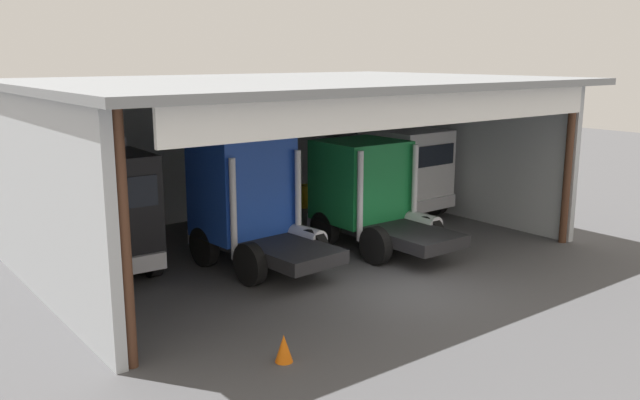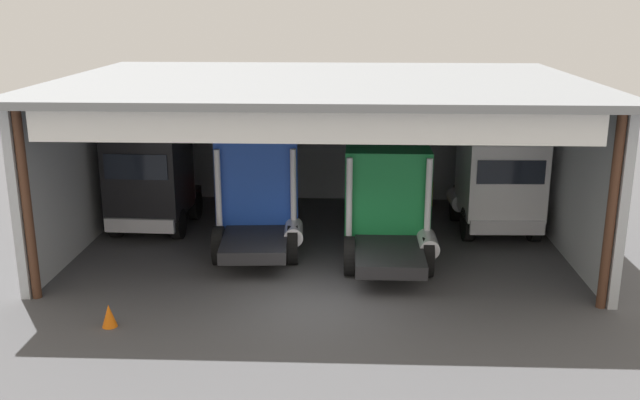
% 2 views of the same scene
% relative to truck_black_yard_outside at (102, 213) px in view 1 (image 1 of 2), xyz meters
% --- Properties ---
extents(ground_plane, '(80.00, 80.00, 0.00)m').
position_rel_truck_black_yard_outside_xyz_m(ground_plane, '(5.67, -5.78, -1.79)').
color(ground_plane, '#4C4C4F').
rests_on(ground_plane, ground).
extents(workshop_shed, '(15.58, 11.21, 5.24)m').
position_rel_truck_black_yard_outside_xyz_m(workshop_shed, '(5.67, 0.17, 1.91)').
color(workshop_shed, '#ADB2B7').
rests_on(workshop_shed, ground).
extents(truck_black_yard_outside, '(2.57, 4.54, 3.63)m').
position_rel_truck_black_yard_outside_xyz_m(truck_black_yard_outside, '(0.00, 0.00, 0.00)').
color(truck_black_yard_outside, black).
rests_on(truck_black_yard_outside, ground).
extents(truck_blue_right_bay, '(2.83, 4.76, 3.75)m').
position_rel_truck_black_yard_outside_xyz_m(truck_blue_right_bay, '(3.74, -1.40, 0.14)').
color(truck_blue_right_bay, '#1E47B7').
rests_on(truck_blue_right_bay, ground).
extents(truck_green_center_left_bay, '(2.65, 4.99, 3.31)m').
position_rel_truck_black_yard_outside_xyz_m(truck_green_center_left_bay, '(7.68, -2.05, -0.06)').
color(truck_green_center_left_bay, '#197F3D').
rests_on(truck_green_center_left_bay, ground).
extents(truck_white_center_right_bay, '(2.68, 4.60, 3.25)m').
position_rel_truck_black_yard_outside_xyz_m(truck_white_center_right_bay, '(11.36, 0.22, -0.04)').
color(truck_white_center_right_bay, white).
rests_on(truck_white_center_right_bay, ground).
extents(oil_drum, '(0.58, 0.58, 0.89)m').
position_rel_truck_black_yard_outside_xyz_m(oil_drum, '(9.41, 3.52, -1.35)').
color(oil_drum, gold).
rests_on(oil_drum, ground).
extents(tool_cart, '(0.90, 0.60, 1.00)m').
position_rel_truck_black_yard_outside_xyz_m(tool_cart, '(2.14, 3.60, -1.29)').
color(tool_cart, red).
rests_on(tool_cart, ground).
extents(traffic_cone, '(0.36, 0.36, 0.56)m').
position_rel_truck_black_yard_outside_xyz_m(traffic_cone, '(0.89, -7.24, -1.51)').
color(traffic_cone, orange).
rests_on(traffic_cone, ground).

